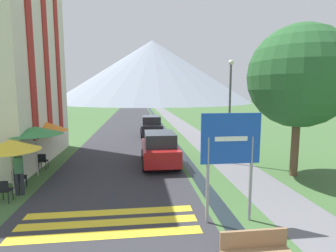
# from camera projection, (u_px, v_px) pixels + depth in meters

# --- Properties ---
(ground_plane) EXTENTS (160.00, 160.00, 0.00)m
(ground_plane) POSITION_uv_depth(u_px,v_px,m) (155.00, 135.00, 24.11)
(ground_plane) COLOR #3D6033
(road) EXTENTS (6.40, 60.00, 0.01)m
(road) POSITION_uv_depth(u_px,v_px,m) (130.00, 123.00, 33.66)
(road) COLOR #2D2D33
(road) RESTS_ON ground_plane
(footpath) EXTENTS (2.20, 60.00, 0.01)m
(footpath) POSITION_uv_depth(u_px,v_px,m) (177.00, 122.00, 34.37)
(footpath) COLOR slate
(footpath) RESTS_ON ground_plane
(drainage_channel) EXTENTS (0.60, 60.00, 0.00)m
(drainage_channel) POSITION_uv_depth(u_px,v_px,m) (159.00, 122.00, 34.09)
(drainage_channel) COLOR black
(drainage_channel) RESTS_ON ground_plane
(crosswalk_marking) EXTENTS (5.44, 1.84, 0.01)m
(crosswalk_marking) POSITION_uv_depth(u_px,v_px,m) (109.00, 223.00, 8.02)
(crosswalk_marking) COLOR yellow
(crosswalk_marking) RESTS_ON ground_plane
(mountain_distant) EXTENTS (71.61, 71.61, 22.65)m
(mountain_distant) POSITION_uv_depth(u_px,v_px,m) (152.00, 72.00, 97.56)
(mountain_distant) COLOR gray
(mountain_distant) RESTS_ON ground_plane
(road_sign) EXTENTS (1.82, 0.11, 3.37)m
(road_sign) POSITION_uv_depth(u_px,v_px,m) (230.00, 150.00, 7.82)
(road_sign) COLOR gray
(road_sign) RESTS_ON ground_plane
(parked_car_near) EXTENTS (1.95, 4.06, 1.82)m
(parked_car_near) POSITION_uv_depth(u_px,v_px,m) (160.00, 148.00, 14.28)
(parked_car_near) COLOR #A31919
(parked_car_near) RESTS_ON ground_plane
(parked_car_far) EXTENTS (1.93, 3.88, 1.82)m
(parked_car_far) POSITION_uv_depth(u_px,v_px,m) (151.00, 126.00, 23.53)
(parked_car_far) COLOR black
(parked_car_far) RESTS_ON ground_plane
(cafe_chair_far_left) EXTENTS (0.40, 0.40, 0.85)m
(cafe_chair_far_left) POSITION_uv_depth(u_px,v_px,m) (31.00, 161.00, 13.22)
(cafe_chair_far_left) COLOR black
(cafe_chair_far_left) RESTS_ON ground_plane
(cafe_chair_near_left) EXTENTS (0.40, 0.40, 0.85)m
(cafe_chair_near_left) POSITION_uv_depth(u_px,v_px,m) (19.00, 178.00, 10.61)
(cafe_chair_near_left) COLOR black
(cafe_chair_near_left) RESTS_ON ground_plane
(cafe_chair_near_right) EXTENTS (0.40, 0.40, 0.85)m
(cafe_chair_near_right) POSITION_uv_depth(u_px,v_px,m) (19.00, 176.00, 10.88)
(cafe_chair_near_right) COLOR black
(cafe_chair_near_right) RESTS_ON ground_plane
(cafe_chair_far_right) EXTENTS (0.40, 0.40, 0.85)m
(cafe_chair_far_right) POSITION_uv_depth(u_px,v_px,m) (43.00, 160.00, 13.38)
(cafe_chair_far_right) COLOR black
(cafe_chair_far_right) RESTS_ON ground_plane
(cafe_chair_nearest) EXTENTS (0.40, 0.40, 0.85)m
(cafe_chair_nearest) POSITION_uv_depth(u_px,v_px,m) (4.00, 189.00, 9.39)
(cafe_chair_nearest) COLOR black
(cafe_chair_nearest) RESTS_ON ground_plane
(cafe_umbrella_front_yellow) EXTENTS (2.18, 2.18, 2.16)m
(cafe_umbrella_front_yellow) POSITION_uv_depth(u_px,v_px,m) (10.00, 145.00, 10.10)
(cafe_umbrella_front_yellow) COLOR #B7B2A8
(cafe_umbrella_front_yellow) RESTS_ON ground_plane
(cafe_umbrella_middle_green) EXTENTS (2.49, 2.49, 2.38)m
(cafe_umbrella_middle_green) POSITION_uv_depth(u_px,v_px,m) (35.00, 131.00, 12.23)
(cafe_umbrella_middle_green) COLOR #B7B2A8
(cafe_umbrella_middle_green) RESTS_ON ground_plane
(cafe_umbrella_rear_orange) EXTENTS (2.40, 2.40, 2.33)m
(cafe_umbrella_rear_orange) POSITION_uv_depth(u_px,v_px,m) (46.00, 126.00, 14.57)
(cafe_umbrella_rear_orange) COLOR #B7B2A8
(cafe_umbrella_rear_orange) RESTS_ON ground_plane
(person_standing_terrace) EXTENTS (0.32, 0.32, 1.74)m
(person_standing_terrace) POSITION_uv_depth(u_px,v_px,m) (19.00, 170.00, 10.05)
(person_standing_terrace) COLOR #282833
(person_standing_terrace) RESTS_ON ground_plane
(person_seated_near) EXTENTS (0.32, 0.32, 1.21)m
(person_seated_near) POSITION_uv_depth(u_px,v_px,m) (16.00, 168.00, 11.46)
(person_seated_near) COLOR #282833
(person_seated_near) RESTS_ON ground_plane
(person_seated_far) EXTENTS (0.32, 0.32, 1.19)m
(person_seated_far) POSITION_uv_depth(u_px,v_px,m) (29.00, 159.00, 13.04)
(person_seated_far) COLOR #282833
(person_seated_far) RESTS_ON ground_plane
(streetlamp) EXTENTS (0.28, 0.28, 5.68)m
(streetlamp) POSITION_uv_depth(u_px,v_px,m) (230.00, 104.00, 14.31)
(streetlamp) COLOR #515156
(streetlamp) RESTS_ON ground_plane
(tree_by_path) EXTENTS (4.68, 4.68, 7.02)m
(tree_by_path) POSITION_uv_depth(u_px,v_px,m) (299.00, 77.00, 11.96)
(tree_by_path) COLOR brown
(tree_by_path) RESTS_ON ground_plane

